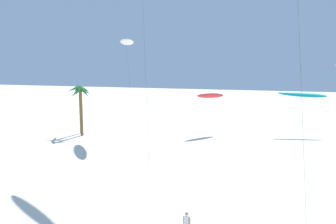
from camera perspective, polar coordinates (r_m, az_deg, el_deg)
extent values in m
cylinder|color=brown|center=(54.07, -14.85, 0.31)|extent=(0.32, 0.32, 7.48)
cone|color=#33843D|center=(53.29, -14.18, 3.86)|extent=(1.98, 0.63, 1.26)
cone|color=#33843D|center=(54.10, -14.28, 3.67)|extent=(1.36, 1.86, 1.65)
cone|color=#33843D|center=(54.63, -15.13, 4.01)|extent=(1.76, 1.82, 1.12)
cone|color=#33843D|center=(53.67, -15.91, 3.85)|extent=(1.88, 1.68, 1.22)
cone|color=#33843D|center=(52.95, -15.39, 3.84)|extent=(0.83, 2.03, 1.20)
cylinder|color=brown|center=(52.37, -14.70, 0.03)|extent=(0.40, 0.40, 7.39)
cone|color=#23662D|center=(51.70, -14.17, 3.33)|extent=(1.78, 0.61, 1.73)
cone|color=#23662D|center=(52.43, -14.05, 3.55)|extent=(1.38, 1.95, 1.51)
cone|color=#23662D|center=(52.86, -15.30, 3.87)|extent=(2.02, 1.45, 0.97)
cone|color=#23662D|center=(51.98, -15.56, 3.29)|extent=(1.69, 1.57, 1.75)
cone|color=#23662D|center=(51.32, -15.23, 3.45)|extent=(0.79, 1.98, 1.47)
cylinder|color=#4C4C51|center=(32.85, -3.92, 7.48)|extent=(3.95, 7.92, 20.76)
cylinder|color=#4C4C51|center=(26.64, 21.93, 4.87)|extent=(1.20, 9.90, 18.92)
ellipsoid|color=#19B2B7|center=(55.74, 22.15, 2.80)|extent=(7.48, 2.56, 1.40)
ellipsoid|color=yellow|center=(55.73, 22.15, 2.85)|extent=(7.52, 1.94, 0.88)
cylinder|color=#4C4C51|center=(51.75, 20.06, -0.98)|extent=(3.91, 8.61, 6.15)
ellipsoid|color=red|center=(52.40, 7.33, 2.81)|extent=(4.05, 4.96, 1.28)
ellipsoid|color=#19B2B7|center=(52.40, 7.34, 2.85)|extent=(3.62, 4.71, 0.68)
cylinder|color=#4C4C51|center=(51.04, 8.02, -0.80)|extent=(2.04, 3.14, 5.97)
ellipsoid|color=white|center=(50.51, -7.17, 11.88)|extent=(5.91, 7.04, 1.33)
ellipsoid|color=red|center=(50.51, -7.17, 11.92)|extent=(5.40, 6.66, 0.70)
cylinder|color=#4C4C51|center=(48.61, -6.52, 3.63)|extent=(2.48, 3.06, 14.10)
cube|color=white|center=(21.61, 3.23, -18.11)|extent=(0.33, 0.25, 0.58)
cylinder|color=tan|center=(21.71, 2.71, -18.09)|extent=(0.09, 0.09, 0.56)
cylinder|color=tan|center=(21.54, 3.76, -18.32)|extent=(0.09, 0.09, 0.56)
sphere|color=tan|center=(21.43, 3.24, -17.09)|extent=(0.21, 0.21, 0.21)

